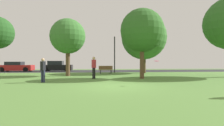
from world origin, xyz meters
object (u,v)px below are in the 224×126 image
(oak_tree_right, at_px, (68,37))
(oak_tree_center, at_px, (144,37))
(frisbee_disc, at_px, (157,61))
(birch_tree_lone, at_px, (142,31))
(parked_car_red, at_px, (16,67))
(park_bench, at_px, (106,70))
(person_bystander, at_px, (43,69))
(street_lamp_post, at_px, (115,55))
(person_catcher, at_px, (94,66))
(parked_car_black, at_px, (57,66))

(oak_tree_right, bearing_deg, oak_tree_center, 23.28)
(frisbee_disc, bearing_deg, oak_tree_center, 79.24)
(oak_tree_right, height_order, birch_tree_lone, birch_tree_lone)
(birch_tree_lone, relative_size, parked_car_red, 1.31)
(birch_tree_lone, relative_size, park_bench, 3.62)
(frisbee_disc, bearing_deg, person_bystander, 163.91)
(oak_tree_center, relative_size, birch_tree_lone, 1.22)
(person_bystander, height_order, park_bench, person_bystander)
(oak_tree_center, distance_m, oak_tree_right, 9.22)
(street_lamp_post, bearing_deg, frisbee_disc, -83.54)
(person_bystander, bearing_deg, oak_tree_right, 9.60)
(person_catcher, bearing_deg, park_bench, 126.91)
(parked_car_red, relative_size, parked_car_black, 1.05)
(oak_tree_center, xyz_separation_m, parked_car_black, (-11.35, 5.12, -3.67))
(birch_tree_lone, distance_m, park_bench, 7.51)
(parked_car_black, bearing_deg, frisbee_disc, -60.05)
(oak_tree_center, xyz_separation_m, person_catcher, (-5.90, -6.53, -3.33))
(person_catcher, bearing_deg, parked_car_red, -176.43)
(frisbee_disc, height_order, park_bench, frisbee_disc)
(parked_car_red, bearing_deg, parked_car_black, 5.26)
(oak_tree_center, bearing_deg, frisbee_disc, -100.76)
(birch_tree_lone, bearing_deg, frisbee_disc, -92.12)
(oak_tree_center, relative_size, parked_car_black, 1.69)
(frisbee_disc, bearing_deg, parked_car_red, 133.36)
(birch_tree_lone, distance_m, person_bystander, 8.26)
(oak_tree_center, bearing_deg, parked_car_red, 164.62)
(frisbee_disc, distance_m, parked_car_black, 18.58)
(parked_car_red, bearing_deg, birch_tree_lone, -37.52)
(oak_tree_right, distance_m, parked_car_red, 12.16)
(person_catcher, xyz_separation_m, parked_car_black, (-5.45, 11.65, -0.34))
(frisbee_disc, bearing_deg, parked_car_black, 119.95)
(person_catcher, bearing_deg, street_lamp_post, 121.27)
(person_catcher, xyz_separation_m, park_bench, (1.27, 5.79, -0.55))
(oak_tree_center, height_order, person_catcher, oak_tree_center)
(birch_tree_lone, relative_size, parked_car_black, 1.38)
(birch_tree_lone, height_order, parked_car_black, birch_tree_lone)
(street_lamp_post, bearing_deg, birch_tree_lone, -79.08)
(birch_tree_lone, bearing_deg, person_bystander, -164.28)
(oak_tree_center, bearing_deg, oak_tree_right, -156.72)
(oak_tree_center, xyz_separation_m, oak_tree_right, (-8.46, -3.64, -0.51))
(person_catcher, relative_size, parked_car_black, 0.43)
(oak_tree_right, height_order, parked_car_black, oak_tree_right)
(birch_tree_lone, bearing_deg, parked_car_red, 142.48)
(person_bystander, height_order, parked_car_red, person_bystander)
(person_bystander, distance_m, park_bench, 9.39)
(frisbee_disc, distance_m, street_lamp_post, 12.12)
(frisbee_disc, bearing_deg, oak_tree_right, 131.05)
(birch_tree_lone, xyz_separation_m, park_bench, (-2.71, 6.06, -3.51))
(person_bystander, distance_m, frisbee_disc, 7.55)
(park_bench, bearing_deg, oak_tree_center, -170.94)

